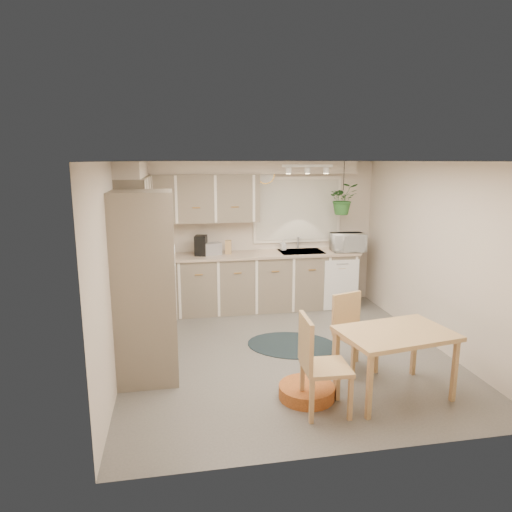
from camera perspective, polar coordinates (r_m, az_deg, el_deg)
name	(u,v)px	position (r m, az deg, el deg)	size (l,w,h in m)	color
floor	(285,352)	(5.98, 3.67, -11.94)	(4.20, 4.20, 0.00)	slate
ceiling	(288,161)	(5.47, 4.01, 11.72)	(4.20, 4.20, 0.00)	white
wall_back	(256,234)	(7.62, 0.02, 2.72)	(4.00, 0.04, 2.40)	beige
wall_front	(351,318)	(3.68, 11.83, -7.63)	(4.00, 0.04, 2.40)	beige
wall_left	(118,268)	(5.48, -16.90, -1.42)	(0.04, 4.20, 2.40)	beige
wall_right	(436,255)	(6.38, 21.53, 0.09)	(0.04, 4.20, 2.40)	beige
base_cab_left	(151,305)	(6.49, -13.00, -6.03)	(0.60, 1.85, 0.90)	gray
base_cab_back	(247,283)	(7.46, -1.09, -3.38)	(3.60, 0.60, 0.90)	gray
counter_left	(150,272)	(6.37, -13.11, -1.99)	(0.64, 1.89, 0.04)	#CCB595
counter_back	(247,255)	(7.34, -1.09, 0.14)	(3.64, 0.64, 0.04)	#CCB595
oven_stack	(145,288)	(5.13, -13.65, -3.88)	(0.65, 0.65, 2.10)	gray
wall_oven_face	(175,286)	(5.12, -10.06, -3.76)	(0.02, 0.56, 0.58)	white
upper_cab_left	(137,205)	(6.35, -14.66, 6.19)	(0.35, 2.00, 0.75)	gray
upper_cab_back	(195,199)	(7.26, -7.58, 7.13)	(2.00, 0.35, 0.75)	gray
soffit_left	(133,169)	(6.33, -15.12, 10.46)	(0.30, 2.00, 0.20)	beige
soffit_back	(245,168)	(7.35, -1.33, 11.00)	(3.60, 0.30, 0.20)	beige
cooktop	(149,281)	(5.80, -13.28, -3.09)	(0.52, 0.58, 0.02)	white
range_hood	(145,245)	(5.71, -13.70, 1.32)	(0.40, 0.60, 0.14)	white
window_blinds	(298,210)	(7.69, 5.22, 5.77)	(1.40, 0.02, 1.00)	silver
window_frame	(297,210)	(7.70, 5.20, 5.77)	(1.50, 0.02, 1.10)	white
sink	(301,254)	(7.54, 5.66, 0.25)	(0.70, 0.48, 0.10)	#A8AAB0
dishwasher_front	(341,285)	(7.56, 10.62, -3.58)	(0.58, 0.01, 0.83)	white
track_light_bar	(307,166)	(7.15, 6.46, 11.14)	(0.80, 0.04, 0.04)	white
wall_clock	(266,175)	(7.53, 1.20, 10.10)	(0.30, 0.30, 0.03)	gold
dining_table	(394,363)	(5.06, 16.87, -12.71)	(1.12, 0.75, 0.70)	tan
chair_left	(326,365)	(4.55, 8.77, -13.27)	(0.46, 0.46, 0.98)	tan
chair_back	(356,334)	(5.46, 12.39, -9.51)	(0.42, 0.42, 0.89)	tan
braided_rug	(292,345)	(6.20, 4.55, -11.01)	(1.20, 0.90, 0.01)	black
pet_bed	(307,392)	(4.95, 6.34, -16.49)	(0.58, 0.58, 0.13)	#C66327
microwave	(348,240)	(7.65, 11.41, 1.93)	(0.53, 0.30, 0.36)	white
soap_bottle	(283,248)	(7.60, 3.40, 1.00)	(0.08, 0.18, 0.08)	white
hanging_plant	(343,202)	(7.53, 10.80, 6.60)	(0.45, 0.51, 0.39)	#2B6327
coffee_maker	(201,245)	(7.24, -6.90, 1.32)	(0.18, 0.22, 0.32)	black
toaster	(211,249)	(7.28, -5.64, 0.90)	(0.31, 0.18, 0.19)	#A8AAB0
knife_block	(228,247)	(7.33, -3.49, 1.14)	(0.10, 0.10, 0.22)	tan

